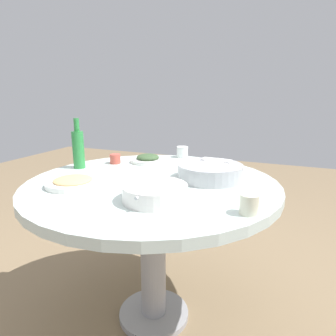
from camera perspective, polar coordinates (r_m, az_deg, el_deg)
The scene contains 10 objects.
ground at distance 1.82m, azimuth -2.72°, elevation -26.49°, with size 8.00×8.00×0.00m, color #806A4D.
round_dining_table at distance 1.47m, azimuth -3.03°, elevation -6.84°, with size 1.21×1.21×0.77m.
rice_bowl at distance 1.46m, azimuth 8.12°, elevation -0.66°, with size 0.32×0.32×0.08m.
soup_bowl at distance 1.17m, azimuth -2.53°, elevation -4.85°, with size 0.28×0.26×0.06m.
dish_greens at distance 1.81m, azimuth -3.90°, elevation 1.74°, with size 0.21×0.21×0.05m.
dish_noodles at distance 1.42m, azimuth -17.82°, elevation -2.56°, with size 0.25×0.25×0.04m.
green_bottle at distance 1.72m, azimuth -16.90°, elevation 3.67°, with size 0.06×0.06×0.28m.
tea_cup_near at distance 1.80m, azimuth -10.14°, elevation 1.75°, with size 0.06×0.06×0.06m, color #C65042.
tea_cup_far at distance 1.94m, azimuth 2.78°, elevation 3.11°, with size 0.07×0.07×0.07m, color white.
tea_cup_side at distance 1.08m, azimuth 15.37°, elevation -6.76°, with size 0.07×0.07×0.07m, color beige.
Camera 1 is at (1.24, 0.60, 1.19)m, focal length 31.63 mm.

